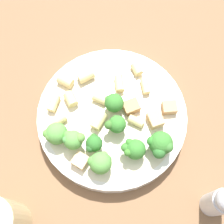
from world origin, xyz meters
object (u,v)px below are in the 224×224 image
object	(u,v)px
rigatoni_0	(65,81)
pepper_shaker	(220,202)
broccoli_floret_1	(94,143)
broccoli_floret_7	(100,162)
rigatoni_9	(71,99)
drinking_glass	(3,223)
rigatoni_4	(54,103)
rigatoni_2	(100,99)
broccoli_floret_0	(56,134)
rigatoni_5	(136,121)
chicken_chunk_3	(131,105)
rigatoni_7	(119,83)
broccoli_floret_4	(161,144)
chicken_chunk_1	(80,161)
rigatoni_3	(145,86)
broccoli_floret_2	(115,125)
broccoli_floret_6	(73,139)
rigatoni_1	(86,76)
broccoli_floret_5	(114,103)
rigatoni_8	(58,121)
chicken_chunk_2	(169,108)
chicken_chunk_0	(155,119)
broccoli_floret_3	(134,149)
pasta_bowl	(112,117)
rigatoni_10	(137,69)

from	to	relation	value
rigatoni_0	pepper_shaker	world-z (taller)	pepper_shaker
broccoli_floret_1	broccoli_floret_7	distance (m)	0.03
broccoli_floret_1	rigatoni_9	size ratio (longest dim) A/B	1.31
broccoli_floret_1	drinking_glass	bearing A→B (deg)	-65.87
broccoli_floret_1	rigatoni_4	xyz separation A→B (m)	(-0.09, -0.04, -0.01)
rigatoni_2	rigatoni_0	bearing A→B (deg)	-136.23
broccoli_floret_0	rigatoni_5	size ratio (longest dim) A/B	1.50
chicken_chunk_3	drinking_glass	xyz separation A→B (m)	(0.12, -0.24, 0.01)
rigatoni_7	drinking_glass	bearing A→B (deg)	-54.96
broccoli_floret_0	broccoli_floret_4	distance (m)	0.16
rigatoni_0	chicken_chunk_1	size ratio (longest dim) A/B	1.16
chicken_chunk_3	rigatoni_3	bearing A→B (deg)	126.05
broccoli_floret_2	rigatoni_7	distance (m)	0.08
broccoli_floret_4	rigatoni_0	distance (m)	0.19
broccoli_floret_6	rigatoni_1	bearing A→B (deg)	154.73
broccoli_floret_5	drinking_glass	xyz separation A→B (m)	(0.12, -0.21, -0.01)
pepper_shaker	broccoli_floret_6	bearing A→B (deg)	-130.89
broccoli_floret_1	rigatoni_3	xyz separation A→B (m)	(-0.07, 0.11, -0.01)
rigatoni_0	rigatoni_1	size ratio (longest dim) A/B	0.95
chicken_chunk_3	broccoli_floret_6	bearing A→B (deg)	-72.51
broccoli_floret_1	rigatoni_8	world-z (taller)	broccoli_floret_1
rigatoni_4	broccoli_floret_6	bearing A→B (deg)	11.02
rigatoni_0	rigatoni_1	world-z (taller)	same
chicken_chunk_2	broccoli_floret_1	bearing A→B (deg)	-80.57
rigatoni_3	pepper_shaker	bearing A→B (deg)	9.76
rigatoni_8	chicken_chunk_3	bearing A→B (deg)	85.16
broccoli_floret_2	rigatoni_2	world-z (taller)	broccoli_floret_2
chicken_chunk_1	broccoli_floret_2	bearing A→B (deg)	117.23
broccoli_floret_1	broccoli_floret_5	bearing A→B (deg)	137.01
rigatoni_8	chicken_chunk_0	distance (m)	0.16
broccoli_floret_0	broccoli_floret_3	world-z (taller)	same
broccoli_floret_4	rigatoni_9	world-z (taller)	broccoli_floret_4
broccoli_floret_0	rigatoni_8	distance (m)	0.03
broccoli_floret_6	rigatoni_5	bearing A→B (deg)	92.17
rigatoni_0	rigatoni_2	xyz separation A→B (m)	(0.05, 0.05, -0.00)
broccoli_floret_3	rigatoni_3	xyz separation A→B (m)	(-0.10, 0.06, -0.02)
rigatoni_8	pasta_bowl	bearing A→B (deg)	81.44
rigatoni_3	broccoli_floret_6	bearing A→B (deg)	-67.29
broccoli_floret_4	pepper_shaker	xyz separation A→B (m)	(0.11, 0.05, -0.01)
rigatoni_5	rigatoni_10	bearing A→B (deg)	159.84
broccoli_floret_0	chicken_chunk_0	world-z (taller)	broccoli_floret_0
rigatoni_9	rigatoni_10	bearing A→B (deg)	99.40
chicken_chunk_1	chicken_chunk_3	xyz separation A→B (m)	(-0.06, 0.10, -0.00)
broccoli_floret_4	chicken_chunk_3	size ratio (longest dim) A/B	1.61
broccoli_floret_2	chicken_chunk_1	xyz separation A→B (m)	(0.04, -0.07, -0.01)
rigatoni_4	chicken_chunk_0	world-z (taller)	chicken_chunk_0
broccoli_floret_4	chicken_chunk_0	distance (m)	0.05
rigatoni_7	chicken_chunk_2	xyz separation A→B (m)	(0.07, 0.07, -0.00)
pasta_bowl	broccoli_floret_7	size ratio (longest dim) A/B	6.30
rigatoni_1	rigatoni_3	size ratio (longest dim) A/B	0.96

